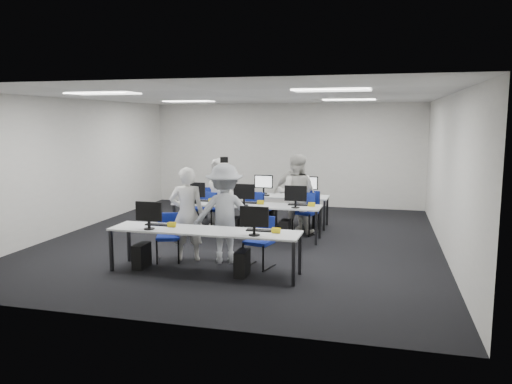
% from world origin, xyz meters
% --- Properties ---
extents(room, '(9.00, 9.02, 3.00)m').
position_xyz_m(room, '(0.00, 0.00, 1.50)').
color(room, black).
rests_on(room, ground).
extents(ceiling_panels, '(5.20, 4.60, 0.02)m').
position_xyz_m(ceiling_panels, '(0.00, 0.00, 2.98)').
color(ceiling_panels, white).
rests_on(ceiling_panels, room).
extents(desk_front, '(3.20, 0.70, 0.73)m').
position_xyz_m(desk_front, '(0.00, -2.40, 0.68)').
color(desk_front, silver).
rests_on(desk_front, ground).
extents(desk_mid, '(3.20, 0.70, 0.73)m').
position_xyz_m(desk_mid, '(0.00, 0.20, 0.68)').
color(desk_mid, silver).
rests_on(desk_mid, ground).
extents(desk_back, '(3.20, 0.70, 0.73)m').
position_xyz_m(desk_back, '(0.00, 1.60, 0.68)').
color(desk_back, silver).
rests_on(desk_back, ground).
extents(equipment_front, '(2.51, 0.41, 1.19)m').
position_xyz_m(equipment_front, '(-0.19, -2.42, 0.36)').
color(equipment_front, '#0C22A4').
rests_on(equipment_front, desk_front).
extents(equipment_mid, '(2.91, 0.41, 1.19)m').
position_xyz_m(equipment_mid, '(-0.19, 0.18, 0.36)').
color(equipment_mid, white).
rests_on(equipment_mid, desk_mid).
extents(equipment_back, '(2.91, 0.41, 1.19)m').
position_xyz_m(equipment_back, '(0.19, 1.62, 0.36)').
color(equipment_back, white).
rests_on(equipment_back, desk_back).
extents(chair_0, '(0.54, 0.57, 0.85)m').
position_xyz_m(chair_0, '(-0.88, -1.89, 0.27)').
color(chair_0, navy).
rests_on(chair_0, ground).
extents(chair_1, '(0.53, 0.56, 0.88)m').
position_xyz_m(chair_1, '(0.80, -1.86, 0.28)').
color(chair_1, navy).
rests_on(chair_1, ground).
extents(chair_2, '(0.61, 0.64, 0.94)m').
position_xyz_m(chair_2, '(-1.25, 0.81, 0.30)').
color(chair_2, navy).
rests_on(chair_2, ground).
extents(chair_3, '(0.56, 0.58, 0.89)m').
position_xyz_m(chair_3, '(0.01, 0.77, 0.28)').
color(chair_3, navy).
rests_on(chair_3, ground).
extents(chair_4, '(0.61, 0.64, 0.95)m').
position_xyz_m(chair_4, '(1.20, 0.88, 0.30)').
color(chair_4, navy).
rests_on(chair_4, ground).
extents(chair_5, '(0.52, 0.55, 0.87)m').
position_xyz_m(chair_5, '(-1.01, 0.96, 0.27)').
color(chair_5, navy).
rests_on(chair_5, ground).
extents(chair_6, '(0.53, 0.55, 0.88)m').
position_xyz_m(chair_6, '(0.06, 1.14, 0.28)').
color(chair_6, navy).
rests_on(chair_6, ground).
extents(chair_7, '(0.51, 0.54, 0.94)m').
position_xyz_m(chair_7, '(1.21, 1.01, 0.30)').
color(chair_7, navy).
rests_on(chair_7, ground).
extents(handbag, '(0.33, 0.23, 0.26)m').
position_xyz_m(handbag, '(-1.41, 0.24, 0.86)').
color(handbag, '#9D8451').
rests_on(handbag, desk_mid).
extents(student_0, '(0.72, 0.59, 1.70)m').
position_xyz_m(student_0, '(-0.56, -1.75, 0.85)').
color(student_0, beige).
rests_on(student_0, ground).
extents(student_1, '(0.87, 0.68, 1.77)m').
position_xyz_m(student_1, '(0.95, 0.93, 0.89)').
color(student_1, beige).
rests_on(student_1, ground).
extents(student_2, '(0.94, 0.80, 1.64)m').
position_xyz_m(student_2, '(-0.90, 1.15, 0.82)').
color(student_2, beige).
rests_on(student_2, ground).
extents(student_3, '(1.08, 0.63, 1.73)m').
position_xyz_m(student_3, '(0.88, 1.11, 0.87)').
color(student_3, beige).
rests_on(student_3, ground).
extents(photographer, '(1.29, 0.99, 1.76)m').
position_xyz_m(photographer, '(0.13, -1.70, 0.88)').
color(photographer, slate).
rests_on(photographer, ground).
extents(dslr_camera, '(0.19, 0.22, 0.10)m').
position_xyz_m(dslr_camera, '(0.07, -1.53, 1.82)').
color(dslr_camera, black).
rests_on(dslr_camera, photographer).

